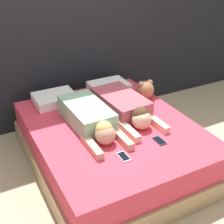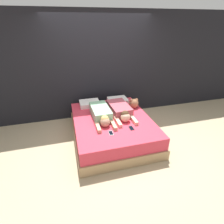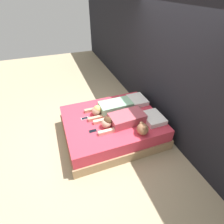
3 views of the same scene
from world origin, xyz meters
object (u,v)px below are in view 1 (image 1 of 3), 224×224
at_px(cell_phone_left, 124,157).
at_px(person_left, 90,118).
at_px(bed, 112,144).
at_px(cell_phone_right, 159,141).
at_px(plush_toy, 145,89).
at_px(pillow_head_left, 55,98).
at_px(pillow_head_right, 109,87).
at_px(person_right, 125,106).

bearing_deg(cell_phone_left, person_left, 94.23).
bearing_deg(bed, cell_phone_right, -62.07).
xyz_separation_m(person_left, plush_toy, (0.86, 0.30, 0.02)).
xyz_separation_m(pillow_head_left, cell_phone_left, (0.19, -1.31, -0.05)).
height_order(pillow_head_right, cell_phone_right, pillow_head_right).
height_order(bed, pillow_head_right, pillow_head_right).
height_order(bed, person_right, person_right).
bearing_deg(cell_phone_left, cell_phone_right, 7.67).
bearing_deg(cell_phone_right, plush_toy, 65.88).
relative_size(person_left, plush_toy, 4.34).
bearing_deg(plush_toy, bed, -150.21).
xyz_separation_m(cell_phone_left, cell_phone_right, (0.43, 0.06, 0.00)).
relative_size(pillow_head_left, plush_toy, 2.03).
xyz_separation_m(pillow_head_right, cell_phone_right, (-0.10, -1.26, -0.05)).
relative_size(bed, cell_phone_right, 13.57).
relative_size(pillow_head_right, person_left, 0.47).
bearing_deg(cell_phone_right, person_right, 92.49).
height_order(person_left, person_right, person_right).
bearing_deg(cell_phone_left, plush_toy, 48.34).
distance_m(bed, pillow_head_left, 0.90).
height_order(pillow_head_right, cell_phone_left, pillow_head_right).
bearing_deg(cell_phone_right, person_left, 130.67).
relative_size(pillow_head_right, cell_phone_right, 3.18).
bearing_deg(pillow_head_left, bed, -64.83).
relative_size(cell_phone_left, plush_toy, 0.64).
xyz_separation_m(cell_phone_right, plush_toy, (0.38, 0.85, 0.11)).
bearing_deg(cell_phone_left, pillow_head_right, 67.97).
bearing_deg(pillow_head_left, person_left, -78.32).
relative_size(person_left, cell_phone_right, 6.79).
xyz_separation_m(person_right, cell_phone_left, (-0.40, -0.68, -0.09)).
bearing_deg(person_right, pillow_head_right, 78.51).
bearing_deg(plush_toy, person_right, -150.02).
relative_size(person_right, plush_toy, 4.33).
relative_size(bed, cell_phone_left, 13.57).
relative_size(bed, pillow_head_left, 4.27).
xyz_separation_m(bed, cell_phone_right, (0.26, -0.49, 0.25)).
bearing_deg(bed, cell_phone_left, -107.37).
bearing_deg(pillow_head_left, pillow_head_right, 0.00).
relative_size(cell_phone_left, cell_phone_right, 1.00).
bearing_deg(cell_phone_left, pillow_head_left, 98.26).
bearing_deg(person_left, plush_toy, 19.46).
bearing_deg(pillow_head_right, pillow_head_left, 180.00).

